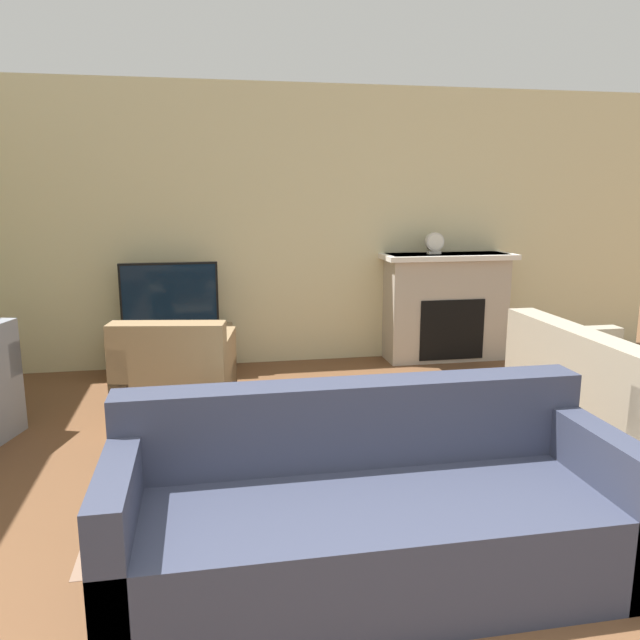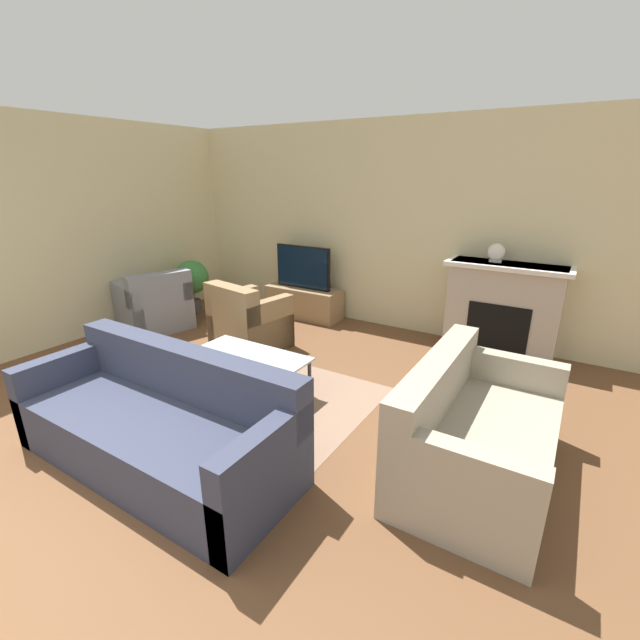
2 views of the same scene
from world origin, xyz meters
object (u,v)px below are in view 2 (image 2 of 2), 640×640
object	(u,v)px
armchair_accent	(248,324)
coffee_table	(248,359)
couch_sectional	(159,426)
potted_plant	(192,279)
armchair_by_window	(155,307)
tv	(303,267)
couch_loveseat	(474,436)
mantel_clock	(497,252)

from	to	relation	value
armchair_accent	coffee_table	distance (m)	1.17
couch_sectional	potted_plant	bearing A→B (deg)	133.60
couch_sectional	armchair_by_window	distance (m)	3.06
coffee_table	tv	bearing A→B (deg)	111.08
couch_loveseat	armchair_accent	bearing A→B (deg)	72.03
couch_sectional	armchair_accent	world-z (taller)	same
couch_loveseat	potted_plant	bearing A→B (deg)	71.12
tv	couch_loveseat	size ratio (longest dim) A/B	0.56
coffee_table	potted_plant	xyz separation A→B (m)	(-2.37, 1.48, 0.18)
couch_sectional	armchair_accent	size ratio (longest dim) A/B	2.47
couch_sectional	armchair_accent	bearing A→B (deg)	113.92
armchair_accent	mantel_clock	distance (m)	3.01
potted_plant	armchair_accent	bearing A→B (deg)	-20.49
couch_sectional	mantel_clock	size ratio (longest dim) A/B	10.34
tv	mantel_clock	world-z (taller)	mantel_clock
coffee_table	armchair_by_window	bearing A→B (deg)	162.40
mantel_clock	tv	bearing A→B (deg)	-177.98
couch_loveseat	mantel_clock	bearing A→B (deg)	9.62
armchair_accent	coffee_table	world-z (taller)	armchair_accent
tv	armchair_by_window	distance (m)	2.12
armchair_by_window	coffee_table	world-z (taller)	armchair_by_window
couch_sectional	armchair_accent	distance (m)	2.22
potted_plant	couch_sectional	bearing A→B (deg)	-46.40
tv	coffee_table	xyz separation A→B (m)	(0.86, -2.23, -0.39)
tv	potted_plant	distance (m)	1.70
tv	armchair_accent	xyz separation A→B (m)	(0.09, -1.35, -0.44)
potted_plant	mantel_clock	distance (m)	4.22
armchair_by_window	armchair_accent	size ratio (longest dim) A/B	1.13
armchair_accent	mantel_clock	bearing A→B (deg)	-140.36
armchair_by_window	potted_plant	distance (m)	0.79
coffee_table	mantel_clock	distance (m)	3.01
armchair_by_window	mantel_clock	bearing A→B (deg)	128.14
couch_loveseat	potted_plant	world-z (taller)	couch_loveseat
couch_loveseat	armchair_accent	xyz separation A→B (m)	(-2.89, 0.94, 0.02)
armchair_accent	armchair_by_window	bearing A→B (deg)	15.31
couch_loveseat	mantel_clock	size ratio (longest dim) A/B	7.33
armchair_accent	coffee_table	bearing A→B (deg)	140.64
couch_sectional	armchair_by_window	world-z (taller)	same
coffee_table	couch_loveseat	bearing A→B (deg)	-1.60
tv	couch_sectional	xyz separation A→B (m)	(0.99, -3.37, -0.46)
couch_loveseat	mantel_clock	world-z (taller)	mantel_clock
mantel_clock	couch_loveseat	bearing A→B (deg)	-80.38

